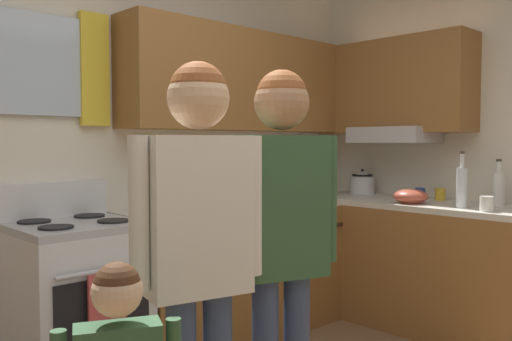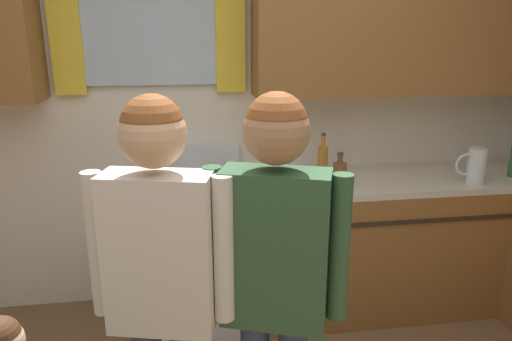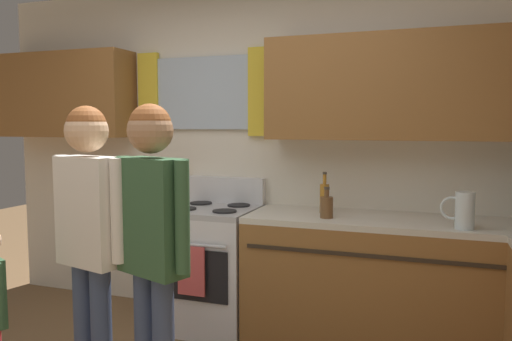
{
  "view_description": "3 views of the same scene",
  "coord_description": "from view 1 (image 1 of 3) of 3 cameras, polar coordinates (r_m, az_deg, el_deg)",
  "views": [
    {
      "loc": [
        -1.53,
        -1.19,
        1.33
      ],
      "look_at": [
        0.14,
        0.54,
        1.2
      ],
      "focal_mm": 37.91,
      "sensor_mm": 36.0,
      "label": 1
    },
    {
      "loc": [
        -0.27,
        -1.17,
        1.78
      ],
      "look_at": [
        0.03,
        0.77,
        1.21
      ],
      "focal_mm": 33.07,
      "sensor_mm": 36.0,
      "label": 2
    },
    {
      "loc": [
        1.28,
        -1.79,
        1.51
      ],
      "look_at": [
        0.38,
        0.74,
        1.26
      ],
      "focal_mm": 35.07,
      "sensor_mm": 36.0,
      "label": 3
    }
  ],
  "objects": [
    {
      "name": "back_wall_unit",
      "position": [
        3.41,
        -16.12,
        5.5
      ],
      "size": [
        4.6,
        0.42,
        2.6
      ],
      "color": "silver",
      "rests_on": "ground"
    },
    {
      "name": "kitchen_counter_run",
      "position": [
        3.93,
        8.56,
        -9.91
      ],
      "size": [
        2.22,
        2.06,
        0.9
      ],
      "color": "brown",
      "rests_on": "ground"
    },
    {
      "name": "stove_oven",
      "position": [
        3.14,
        -18.55,
        -13.01
      ],
      "size": [
        0.63,
        0.67,
        1.1
      ],
      "color": "silver",
      "rests_on": "ground"
    },
    {
      "name": "bottle_tall_clear",
      "position": [
        3.74,
        20.89,
        -1.56
      ],
      "size": [
        0.07,
        0.07,
        0.37
      ],
      "color": "silver",
      "rests_on": "kitchen_counter_run"
    },
    {
      "name": "bottle_wine_green",
      "position": [
        4.25,
        7.82,
        -0.71
      ],
      "size": [
        0.08,
        0.08,
        0.39
      ],
      "color": "#2D6633",
      "rests_on": "kitchen_counter_run"
    },
    {
      "name": "bottle_milk_white",
      "position": [
        3.96,
        24.19,
        -1.69
      ],
      "size": [
        0.08,
        0.08,
        0.31
      ],
      "color": "white",
      "rests_on": "kitchen_counter_run"
    },
    {
      "name": "bottle_squat_brown",
      "position": [
        3.41,
        -4.27,
        -2.88
      ],
      "size": [
        0.08,
        0.08,
        0.21
      ],
      "color": "brown",
      "rests_on": "kitchen_counter_run"
    },
    {
      "name": "bottle_oil_amber",
      "position": [
        3.51,
        -6.82,
        -2.19
      ],
      "size": [
        0.06,
        0.06,
        0.29
      ],
      "color": "#B27223",
      "rests_on": "kitchen_counter_run"
    },
    {
      "name": "mug_mustard_yellow",
      "position": [
        4.18,
        18.88,
        -2.37
      ],
      "size": [
        0.12,
        0.08,
        0.09
      ],
      "color": "gold",
      "rests_on": "kitchen_counter_run"
    },
    {
      "name": "mug_ceramic_white",
      "position": [
        3.61,
        23.19,
        -3.24
      ],
      "size": [
        0.13,
        0.08,
        0.09
      ],
      "color": "white",
      "rests_on": "kitchen_counter_run"
    },
    {
      "name": "mug_cobalt_blue",
      "position": [
        4.22,
        16.94,
        -2.32
      ],
      "size": [
        0.11,
        0.07,
        0.08
      ],
      "color": "#2D479E",
      "rests_on": "kitchen_counter_run"
    },
    {
      "name": "stovetop_kettle",
      "position": [
        4.51,
        11.16,
        -1.24
      ],
      "size": [
        0.27,
        0.2,
        0.21
      ],
      "color": "silver",
      "rests_on": "kitchen_counter_run"
    },
    {
      "name": "water_pitcher",
      "position": [
        3.93,
        5.79,
        -1.59
      ],
      "size": [
        0.19,
        0.11,
        0.22
      ],
      "color": "silver",
      "rests_on": "kitchen_counter_run"
    },
    {
      "name": "mixing_bowl",
      "position": [
        3.91,
        16.01,
        -2.67
      ],
      "size": [
        0.24,
        0.24,
        0.1
      ],
      "color": "#B24C38",
      "rests_on": "kitchen_counter_run"
    },
    {
      "name": "adult_holding_child",
      "position": [
        1.92,
        -6.03,
        -6.5
      ],
      "size": [
        0.49,
        0.24,
        1.61
      ],
      "color": "#38476B",
      "rests_on": "ground"
    },
    {
      "name": "adult_in_plaid",
      "position": [
        2.15,
        2.7,
        -5.37
      ],
      "size": [
        0.47,
        0.27,
        1.61
      ],
      "color": "#38476B",
      "rests_on": "ground"
    }
  ]
}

